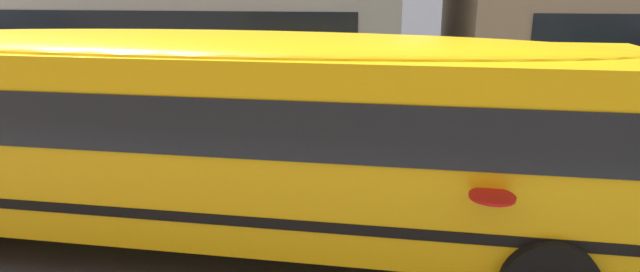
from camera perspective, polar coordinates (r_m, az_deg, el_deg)
ground_plane at (r=8.81m, az=11.80°, el=-6.38°), size 400.00×400.00×0.00m
sidewalk_far at (r=15.65m, az=10.10°, el=3.53°), size 120.00×3.00×0.01m
lane_centreline at (r=8.81m, az=11.80°, el=-6.36°), size 110.00×0.16×0.01m
school_bus at (r=6.73m, az=-10.92°, el=1.37°), size 12.37×3.19×2.75m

